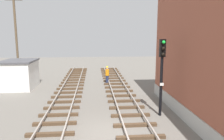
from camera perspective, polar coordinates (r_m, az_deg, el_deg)
name	(u,v)px	position (r m, az deg, el deg)	size (l,w,h in m)	color
ground_plane	(111,133)	(11.59, -0.33, -16.90)	(80.00, 80.00, 0.00)	slate
track_near_building	(138,130)	(11.73, 7.03, -15.94)	(2.50, 44.18, 0.32)	#4C3826
track_centre	(50,134)	(11.73, -16.50, -16.29)	(2.50, 44.18, 0.32)	#4C3826
signal_mast	(162,68)	(13.45, 13.40, 0.48)	(0.36, 0.40, 4.91)	black
control_hut	(20,74)	(22.38, -23.84, -1.03)	(3.00, 3.80, 2.76)	silver
parked_car_white	(3,73)	(26.91, -27.45, -0.70)	(4.20, 2.04, 1.76)	silver
utility_pole_far	(16,38)	(25.51, -24.60, 7.92)	(1.80, 0.24, 9.29)	brown
track_worker_foreground	(107,75)	(22.66, -1.32, -1.28)	(0.40, 0.40, 1.87)	#262D4C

